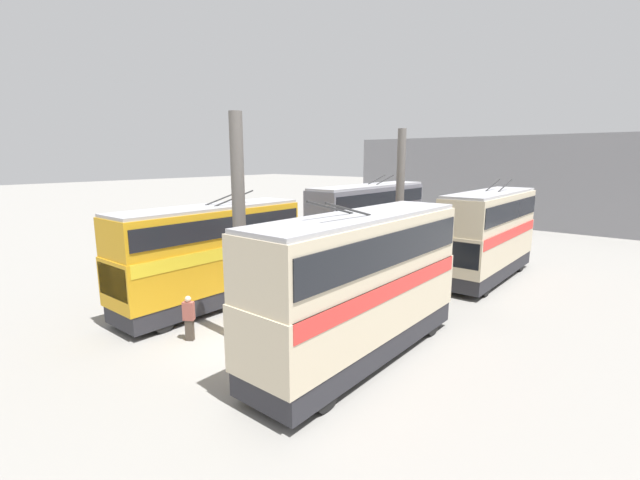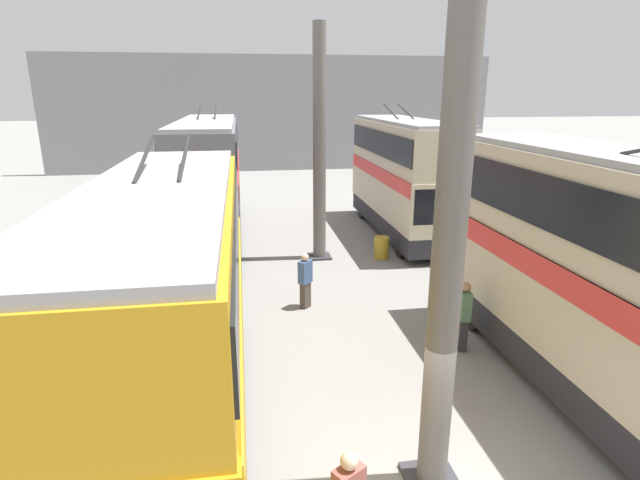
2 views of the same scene
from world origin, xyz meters
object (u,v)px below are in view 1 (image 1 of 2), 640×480
bus_left_far (489,230)px  bus_right_far (369,216)px  bus_left_near (361,279)px  oil_drum (431,278)px  person_by_right_row (189,317)px  person_by_left_row (355,303)px  bus_right_near (212,250)px  person_aisle_midway (335,275)px

bus_left_far → bus_right_far: 8.52m
bus_left_far → bus_right_far: bearing=86.5°
bus_left_near → oil_drum: 10.25m
bus_left_far → person_by_right_row: 17.21m
bus_right_far → person_by_left_row: bearing=-149.3°
bus_right_near → bus_right_far: (13.50, -0.00, 0.19)m
bus_left_far → person_by_left_row: (-10.66, 1.87, -1.94)m
person_by_right_row → person_aisle_midway: (8.55, -0.53, -0.06)m
bus_left_near → person_aisle_midway: bus_left_near is taller
bus_left_near → person_aisle_midway: 8.03m
person_aisle_midway → person_by_left_row: bearing=2.9°
oil_drum → bus_right_far: bearing=60.0°
person_by_left_row → oil_drum: size_ratio=2.13×
bus_left_far → person_by_right_row: bearing=159.7°
bus_right_far → person_by_right_row: bus_right_far is taller
bus_left_far → bus_right_near: size_ratio=1.00×
oil_drum → person_by_left_row: bearing=-180.0°
person_by_left_row → bus_left_near: bearing=135.4°
bus_left_far → person_by_left_row: 11.00m
bus_left_far → person_aisle_midway: bus_left_far is taller
bus_left_far → person_by_left_row: size_ratio=5.21×
oil_drum → person_by_right_row: bearing=162.3°
person_aisle_midway → oil_drum: person_aisle_midway is taller
bus_left_far → person_aisle_midway: (-7.48, 5.41, -2.01)m
person_by_left_row → person_by_right_row: bearing=60.2°
bus_right_far → person_by_left_row: bus_right_far is taller
person_by_right_row → oil_drum: 13.38m
bus_right_near → bus_right_far: size_ratio=0.83×
person_by_left_row → oil_drum: 7.38m
bus_left_far → person_aisle_midway: size_ratio=5.55×
bus_left_far → bus_right_far: size_ratio=0.82×
bus_left_near → person_aisle_midway: size_ratio=5.77×
bus_left_near → person_by_left_row: size_ratio=5.41×
bus_right_far → bus_right_near: bearing=180.0°
bus_right_near → person_by_left_row: bearing=-70.8°
bus_right_far → person_by_right_row: 16.87m
bus_left_far → bus_right_far: (0.53, 8.51, 0.03)m
bus_left_near → bus_right_far: bus_left_near is taller
oil_drum → bus_left_far: bearing=-29.6°
bus_left_far → oil_drum: bearing=150.4°
bus_right_near → bus_right_far: bus_right_far is taller
person_by_right_row → oil_drum: size_ratio=2.12×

